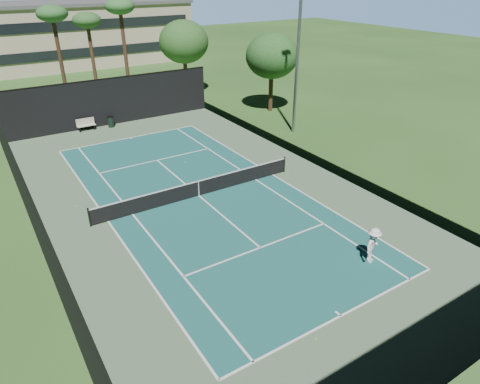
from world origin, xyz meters
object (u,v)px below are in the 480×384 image
object	(u,v)px
tennis_ball_a	(316,339)
trash_bin	(111,122)
tennis_net	(199,188)
tennis_ball_c	(185,162)
tennis_ball_b	(156,199)
player	(373,245)
tennis_ball_d	(76,206)
park_bench	(86,124)

from	to	relation	value
tennis_ball_a	trash_bin	world-z (taller)	trash_bin
tennis_net	tennis_ball_c	xyz separation A→B (m)	(1.50, 4.97, -0.52)
tennis_ball_b	player	bearing A→B (deg)	-61.22
tennis_ball_c	tennis_ball_d	size ratio (longest dim) A/B	1.04
tennis_ball_b	park_bench	distance (m)	14.64
tennis_net	park_bench	size ratio (longest dim) A/B	8.60
tennis_ball_a	trash_bin	distance (m)	27.67
tennis_ball_a	tennis_ball_c	bearing A→B (deg)	79.77
tennis_ball_a	trash_bin	size ratio (longest dim) A/B	0.06
tennis_net	player	distance (m)	10.68
tennis_net	tennis_ball_a	xyz separation A→B (m)	(-1.61, -12.27, -0.53)
player	tennis_ball_b	distance (m)	12.60
tennis_net	park_bench	bearing A→B (deg)	99.00
player	park_bench	size ratio (longest dim) A/B	1.17
player	tennis_ball_b	size ratio (longest dim) A/B	23.66
tennis_ball_b	tennis_ball_d	bearing A→B (deg)	159.22
tennis_ball_c	tennis_ball_d	xyz separation A→B (m)	(-8.05, -2.37, -0.00)
tennis_ball_c	trash_bin	xyz separation A→B (m)	(-1.95, 10.40, 0.44)
tennis_ball_c	trash_bin	size ratio (longest dim) A/B	0.08
tennis_net	tennis_ball_a	world-z (taller)	tennis_net
park_bench	tennis_net	bearing A→B (deg)	-81.00
player	tennis_ball_b	xyz separation A→B (m)	(-6.05, 11.02, -0.84)
tennis_ball_c	park_bench	xyz separation A→B (m)	(-3.98, 10.67, 0.51)
tennis_net	tennis_ball_c	world-z (taller)	tennis_net
tennis_net	player	world-z (taller)	player
player	tennis_ball_c	distance (m)	15.17
player	tennis_ball_c	world-z (taller)	player
tennis_ball_b	trash_bin	size ratio (longest dim) A/B	0.08
park_bench	player	bearing A→B (deg)	-76.45
tennis_ball_a	tennis_ball_b	size ratio (longest dim) A/B	0.79
player	tennis_ball_a	distance (m)	5.84
tennis_ball_a	tennis_ball_b	xyz separation A→B (m)	(-0.74, 13.28, 0.01)
tennis_ball_b	park_bench	size ratio (longest dim) A/B	0.05
tennis_net	tennis_ball_a	bearing A→B (deg)	-97.48
player	tennis_ball_a	size ratio (longest dim) A/B	30.02
tennis_ball_a	tennis_ball_d	xyz separation A→B (m)	(-4.94, 14.87, 0.01)
tennis_ball_a	trash_bin	xyz separation A→B (m)	(1.17, 27.64, 0.45)
tennis_ball_b	park_bench	bearing A→B (deg)	90.51
tennis_net	tennis_ball_c	distance (m)	5.22
park_bench	tennis_ball_a	bearing A→B (deg)	-88.22
tennis_ball_c	tennis_net	bearing A→B (deg)	-106.80
tennis_ball_c	tennis_ball_d	distance (m)	8.39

